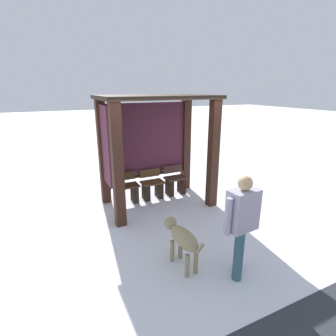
% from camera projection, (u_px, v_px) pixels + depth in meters
% --- Properties ---
extents(ground_plane, '(60.00, 60.00, 0.00)m').
position_uv_depth(ground_plane, '(158.00, 203.00, 6.43)').
color(ground_plane, white).
extents(bus_shelter, '(2.54, 1.59, 2.56)m').
position_uv_depth(bus_shelter, '(150.00, 133.00, 6.05)').
color(bus_shelter, '#3C2117').
rests_on(bus_shelter, ground).
extents(bench_left_inside, '(0.56, 0.37, 0.74)m').
position_uv_depth(bench_left_inside, '(127.00, 191.00, 6.38)').
color(bench_left_inside, '#463018').
rests_on(bench_left_inside, ground).
extents(bench_center_inside, '(0.56, 0.38, 0.73)m').
position_uv_depth(bench_center_inside, '(152.00, 187.00, 6.65)').
color(bench_center_inside, brown).
rests_on(bench_center_inside, ground).
extents(bench_right_inside, '(0.56, 0.36, 0.75)m').
position_uv_depth(bench_right_inside, '(175.00, 183.00, 6.92)').
color(bench_right_inside, '#492F27').
rests_on(bench_right_inside, ground).
extents(person_walking, '(0.64, 0.33, 1.57)m').
position_uv_depth(person_walking, '(242.00, 219.00, 3.73)').
color(person_walking, '#A9A3B9').
rests_on(person_walking, ground).
extents(dog, '(0.31, 0.99, 0.68)m').
position_uv_depth(dog, '(182.00, 238.00, 4.04)').
color(dog, '#8B7F5A').
rests_on(dog, ground).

